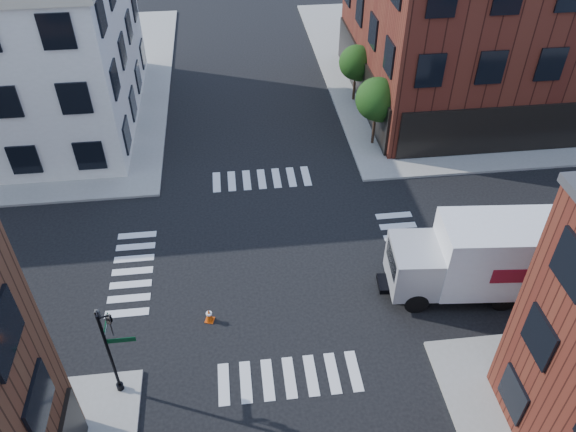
{
  "coord_description": "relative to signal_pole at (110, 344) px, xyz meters",
  "views": [
    {
      "loc": [
        -1.65,
        -20.39,
        19.85
      ],
      "look_at": [
        0.81,
        0.37,
        2.5
      ],
      "focal_mm": 35.0,
      "sensor_mm": 36.0,
      "label": 1
    }
  ],
  "objects": [
    {
      "name": "box_truck",
      "position": [
        16.4,
        3.47,
        -0.75
      ],
      "size": [
        9.11,
        3.43,
        4.04
      ],
      "rotation": [
        0.0,
        0.0,
        -0.09
      ],
      "color": "silver",
      "rests_on": "ground"
    },
    {
      "name": "traffic_cone",
      "position": [
        3.5,
        3.1,
        -2.51
      ],
      "size": [
        0.49,
        0.49,
        0.72
      ],
      "rotation": [
        0.0,
        0.0,
        -0.29
      ],
      "color": "#D24609",
      "rests_on": "ground"
    },
    {
      "name": "ground",
      "position": [
        6.72,
        6.68,
        -2.86
      ],
      "size": [
        120.0,
        120.0,
        0.0
      ],
      "primitive_type": "plane",
      "color": "black",
      "rests_on": "ground"
    },
    {
      "name": "tree_far",
      "position": [
        14.28,
        22.65,
        0.02
      ],
      "size": [
        2.43,
        2.43,
        4.07
      ],
      "color": "black",
      "rests_on": "ground"
    },
    {
      "name": "signal_pole",
      "position": [
        0.0,
        0.0,
        0.0
      ],
      "size": [
        1.29,
        1.24,
        4.6
      ],
      "color": "black",
      "rests_on": "ground"
    },
    {
      "name": "building_ne",
      "position": [
        27.22,
        22.68,
        3.14
      ],
      "size": [
        25.0,
        16.0,
        12.0
      ],
      "primitive_type": "cube",
      "color": "#4B1B12",
      "rests_on": "ground"
    },
    {
      "name": "sidewalk_ne",
      "position": [
        27.72,
        27.68,
        -2.78
      ],
      "size": [
        30.0,
        30.0,
        0.15
      ],
      "primitive_type": "cube",
      "color": "gray",
      "rests_on": "ground"
    },
    {
      "name": "tree_near",
      "position": [
        14.28,
        16.65,
        0.3
      ],
      "size": [
        2.69,
        2.69,
        4.49
      ],
      "color": "black",
      "rests_on": "ground"
    }
  ]
}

